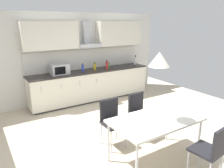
{
  "coord_description": "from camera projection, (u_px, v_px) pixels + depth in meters",
  "views": [
    {
      "loc": [
        -2.02,
        -3.06,
        2.25
      ],
      "look_at": [
        0.33,
        0.64,
        1.0
      ],
      "focal_mm": 35.0,
      "sensor_mm": 36.0,
      "label": 1
    }
  ],
  "objects": [
    {
      "name": "ground_plane",
      "position": [
        115.0,
        145.0,
        4.14
      ],
      "size": [
        8.26,
        8.54,
        0.02
      ],
      "primitive_type": "cube",
      "color": "beige"
    },
    {
      "name": "wall_back",
      "position": [
        59.0,
        58.0,
        6.14
      ],
      "size": [
        6.61,
        0.1,
        2.52
      ],
      "primitive_type": "cube",
      "color": "silver",
      "rests_on": "ground_plane"
    },
    {
      "name": "kitchen_counter",
      "position": [
        91.0,
        85.0,
        6.47
      ],
      "size": [
        3.63,
        0.68,
        0.89
      ],
      "color": "#333333",
      "rests_on": "ground_plane"
    },
    {
      "name": "backsplash_tile",
      "position": [
        86.0,
        59.0,
        6.53
      ],
      "size": [
        3.61,
        0.02,
        0.58
      ],
      "primitive_type": "cube",
      "color": "silver",
      "rests_on": "kitchen_counter"
    },
    {
      "name": "upper_wall_cabinets",
      "position": [
        88.0,
        35.0,
        6.2
      ],
      "size": [
        3.61,
        0.4,
        0.72
      ],
      "color": "silver"
    },
    {
      "name": "microwave",
      "position": [
        59.0,
        69.0,
        5.83
      ],
      "size": [
        0.48,
        0.35,
        0.28
      ],
      "color": "#ADADB2",
      "rests_on": "kitchen_counter"
    },
    {
      "name": "bottle_red",
      "position": [
        107.0,
        65.0,
        6.53
      ],
      "size": [
        0.08,
        0.08,
        0.27
      ],
      "color": "red",
      "rests_on": "kitchen_counter"
    },
    {
      "name": "bottle_white",
      "position": [
        135.0,
        60.0,
        7.2
      ],
      "size": [
        0.08,
        0.08,
        0.31
      ],
      "color": "white",
      "rests_on": "kitchen_counter"
    },
    {
      "name": "bottle_green",
      "position": [
        108.0,
        65.0,
        6.7
      ],
      "size": [
        0.07,
        0.07,
        0.18
      ],
      "color": "green",
      "rests_on": "kitchen_counter"
    },
    {
      "name": "bottle_yellow",
      "position": [
        95.0,
        66.0,
        6.39
      ],
      "size": [
        0.07,
        0.07,
        0.23
      ],
      "color": "yellow",
      "rests_on": "kitchen_counter"
    },
    {
      "name": "bottle_blue",
      "position": [
        83.0,
        68.0,
        6.14
      ],
      "size": [
        0.06,
        0.06,
        0.24
      ],
      "color": "blue",
      "rests_on": "kitchen_counter"
    },
    {
      "name": "dining_table",
      "position": [
        156.0,
        122.0,
        3.52
      ],
      "size": [
        1.46,
        0.85,
        0.75
      ],
      "color": "silver",
      "rests_on": "ground_plane"
    },
    {
      "name": "chair_far_right",
      "position": [
        139.0,
        111.0,
        4.38
      ],
      "size": [
        0.43,
        0.43,
        0.87
      ],
      "color": "black",
      "rests_on": "ground_plane"
    },
    {
      "name": "chair_far_left",
      "position": [
        112.0,
        118.0,
        4.05
      ],
      "size": [
        0.4,
        0.4,
        0.87
      ],
      "color": "black",
      "rests_on": "ground_plane"
    },
    {
      "name": "chair_near_right",
      "position": [
        212.0,
        148.0,
        3.08
      ],
      "size": [
        0.44,
        0.44,
        0.87
      ],
      "color": "black",
      "rests_on": "ground_plane"
    },
    {
      "name": "pendant_lamp",
      "position": [
        159.0,
        59.0,
        3.24
      ],
      "size": [
        0.32,
        0.32,
        0.22
      ],
      "primitive_type": "cone",
      "color": "silver"
    }
  ]
}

